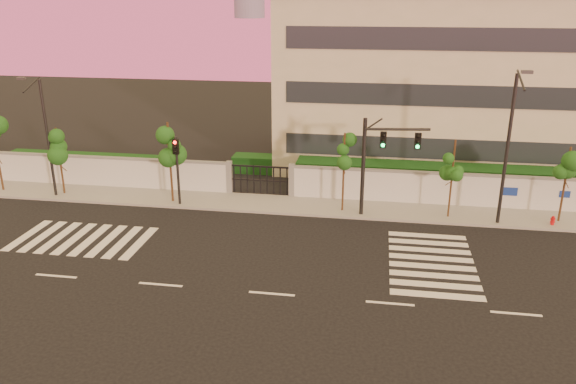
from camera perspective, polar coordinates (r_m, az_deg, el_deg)
ground at (r=24.43m, az=-1.66°, el=-10.30°), size 120.00×120.00×0.00m
sidewalk at (r=33.79m, az=1.66°, el=-1.41°), size 60.00×3.00×0.15m
perimeter_wall at (r=34.85m, az=2.17°, el=0.98°), size 60.00×0.36×2.20m
hedge_row at (r=37.42m, az=4.30°, el=1.84°), size 41.00×4.25×1.80m
institutional_building at (r=43.49m, az=15.90°, el=10.88°), size 24.40×12.40×12.25m
road_markings at (r=27.97m, az=-3.42°, el=-6.23°), size 57.00×7.62×0.02m
street_tree_b at (r=37.67m, az=-22.28°, el=4.35°), size 1.52×1.21×4.38m
street_tree_c at (r=34.09m, az=-11.96°, el=4.77°), size 1.64×1.30×5.04m
street_tree_d at (r=32.06m, az=5.77°, el=3.80°), size 1.44×1.15×4.77m
street_tree_e at (r=32.28m, az=16.49°, el=3.01°), size 1.30×1.03×4.65m
street_tree_f at (r=33.93m, az=26.55°, el=2.22°), size 1.42×1.13×4.42m
traffic_signal_main at (r=31.52m, az=9.01°, el=3.61°), size 3.63×0.61×5.75m
traffic_signal_secondary at (r=33.72m, az=-11.21°, el=2.91°), size 0.33×0.33×4.29m
streetlight_west at (r=37.12m, az=-23.41°, el=5.52°), size 0.46×1.86×7.73m
streetlight_east at (r=31.76m, az=21.52°, el=4.60°), size 0.52×2.10×8.71m
fire_hydrant at (r=34.07m, az=25.29°, el=-2.73°), size 0.25×0.25×0.67m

